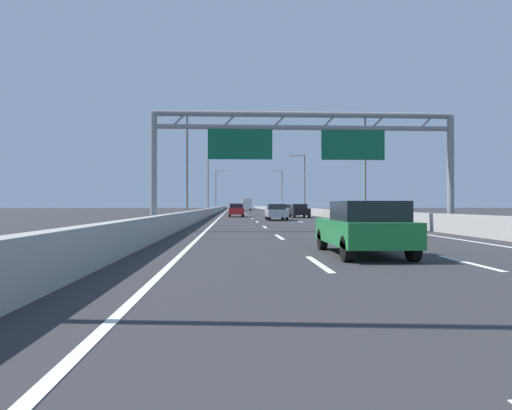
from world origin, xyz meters
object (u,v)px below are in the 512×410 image
object	(u,v)px
streetlamp_left_mid	(190,158)
black_car	(299,211)
streetlamp_right_mid	(362,159)
red_car	(236,210)
streetlamp_left_distant	(217,188)
sign_gantry	(303,141)
streetlamp_right_distant	(281,188)
green_car	(364,227)
streetlamp_right_far	(303,180)
white_car	(287,210)
silver_car	(276,212)
streetlamp_left_far	(210,180)
box_truck	(247,204)

from	to	relation	value
streetlamp_left_mid	black_car	bearing A→B (deg)	45.38
streetlamp_right_mid	red_car	size ratio (longest dim) A/B	2.21
streetlamp_left_distant	red_car	size ratio (longest dim) A/B	2.21
sign_gantry	streetlamp_right_mid	xyz separation A→B (m)	(7.56, 15.11, 0.58)
streetlamp_left_distant	streetlamp_right_distant	bearing A→B (deg)	0.00
green_car	red_car	size ratio (longest dim) A/B	0.97
streetlamp_right_far	streetlamp_left_distant	xyz separation A→B (m)	(-14.93, 33.51, 0.00)
streetlamp_right_far	green_car	xyz separation A→B (m)	(-7.68, -60.35, -4.63)
streetlamp_right_mid	white_car	world-z (taller)	streetlamp_right_mid
sign_gantry	silver_car	world-z (taller)	sign_gantry
streetlamp_left_distant	red_car	distance (m)	52.82
green_car	red_car	distance (m)	41.52
sign_gantry	streetlamp_left_mid	bearing A→B (deg)	116.01
black_car	streetlamp_left_mid	bearing A→B (deg)	-134.62
streetlamp_right_mid	green_car	xyz separation A→B (m)	(-7.68, -26.84, -4.63)
white_car	red_car	size ratio (longest dim) A/B	1.03
streetlamp_left_far	box_truck	bearing A→B (deg)	81.12
green_car	box_truck	world-z (taller)	box_truck
sign_gantry	streetlamp_left_distant	distance (m)	82.45
red_car	box_truck	size ratio (longest dim) A/B	0.52
black_car	silver_car	bearing A→B (deg)	-111.43
sign_gantry	silver_car	bearing A→B (deg)	89.09
streetlamp_left_far	silver_car	xyz separation A→B (m)	(7.65, -30.94, -4.63)
streetlamp_left_far	silver_car	bearing A→B (deg)	-76.11
streetlamp_right_far	streetlamp_right_distant	distance (m)	33.51
streetlamp_right_distant	black_car	xyz separation A→B (m)	(-3.90, -55.83, -4.62)
streetlamp_right_mid	green_car	size ratio (longest dim) A/B	2.28
green_car	streetlamp_left_far	bearing A→B (deg)	96.85
sign_gantry	white_car	xyz separation A→B (m)	(3.88, 39.08, -4.05)
streetlamp_left_distant	green_car	bearing A→B (deg)	-85.58
sign_gantry	red_car	world-z (taller)	sign_gantry
streetlamp_right_mid	streetlamp_left_far	distance (m)	36.68
streetlamp_right_distant	black_car	distance (m)	56.16
streetlamp_left_far	box_truck	size ratio (longest dim) A/B	1.16
streetlamp_right_mid	streetlamp_right_far	distance (m)	33.51
streetlamp_right_far	green_car	distance (m)	61.01
streetlamp_right_distant	silver_car	bearing A→B (deg)	-96.44
red_car	streetlamp_right_mid	bearing A→B (deg)	-53.30
silver_car	black_car	world-z (taller)	black_car
streetlamp_left_mid	white_car	xyz separation A→B (m)	(11.25, 23.98, -4.64)
streetlamp_right_far	box_truck	xyz separation A→B (m)	(-7.65, 46.56, -3.75)
streetlamp_left_far	streetlamp_right_distant	world-z (taller)	same
streetlamp_right_far	black_car	size ratio (longest dim) A/B	2.12
streetlamp_right_mid	box_truck	size ratio (longest dim) A/B	1.16
streetlamp_right_mid	box_truck	bearing A→B (deg)	95.46
streetlamp_right_distant	black_car	world-z (taller)	streetlamp_right_distant
streetlamp_right_far	white_car	xyz separation A→B (m)	(-3.68, -9.53, -4.64)
streetlamp_right_distant	box_truck	bearing A→B (deg)	120.37
green_car	red_car	bearing A→B (deg)	94.38
streetlamp_right_mid	red_car	xyz separation A→B (m)	(-10.85, 14.56, -4.61)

